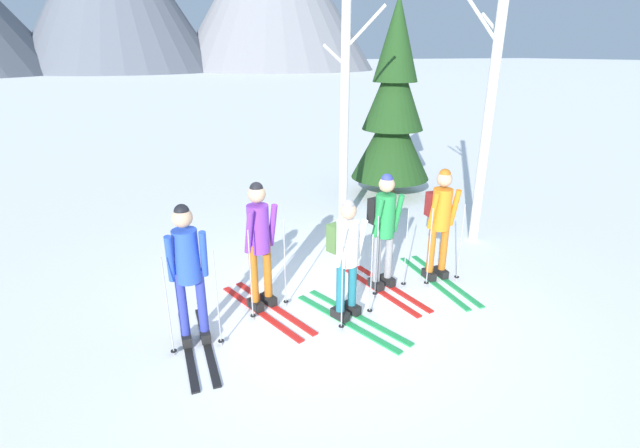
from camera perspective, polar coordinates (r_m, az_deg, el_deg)
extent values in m
plane|color=white|center=(6.28, 0.24, -10.69)|extent=(400.00, 400.00, 0.00)
cube|color=black|center=(5.78, -14.02, -14.35)|extent=(0.12, 1.63, 0.02)
cube|color=black|center=(5.77, -16.25, -14.66)|extent=(0.12, 1.63, 0.02)
cube|color=black|center=(5.82, -14.21, -13.24)|extent=(0.11, 0.26, 0.12)
cylinder|color=#2D389E|center=(5.59, -14.62, -9.37)|extent=(0.11, 0.11, 0.83)
cube|color=black|center=(5.81, -16.42, -13.55)|extent=(0.11, 0.26, 0.12)
cylinder|color=#2D389E|center=(5.58, -16.89, -9.67)|extent=(0.11, 0.11, 0.83)
cylinder|color=blue|center=(5.31, -16.39, -3.85)|extent=(0.28, 0.28, 0.62)
sphere|color=tan|center=(5.14, -16.90, 0.79)|extent=(0.22, 0.22, 0.22)
sphere|color=black|center=(5.12, -16.98, 1.49)|extent=(0.17, 0.17, 0.17)
cylinder|color=blue|center=(5.26, -14.40, -3.68)|extent=(0.08, 0.20, 0.59)
cylinder|color=blue|center=(5.24, -18.30, -4.19)|extent=(0.08, 0.20, 0.59)
cylinder|color=#A5A5AD|center=(5.40, -12.77, -9.24)|extent=(0.02, 0.02, 1.24)
cylinder|color=black|center=(5.70, -12.31, -14.14)|extent=(0.07, 0.07, 0.01)
cylinder|color=#A5A5AD|center=(5.38, -18.53, -10.02)|extent=(0.02, 0.02, 1.24)
cylinder|color=black|center=(5.67, -17.87, -14.92)|extent=(0.07, 0.07, 0.01)
cube|color=#99661E|center=(5.45, -16.59, -2.85)|extent=(0.26, 0.16, 0.36)
cube|color=red|center=(6.36, -5.89, -10.25)|extent=(0.68, 1.70, 0.02)
cube|color=red|center=(6.25, -7.55, -10.91)|extent=(0.68, 1.70, 0.02)
cube|color=black|center=(6.39, -6.44, -9.36)|extent=(0.19, 0.28, 0.12)
cylinder|color=#B76019|center=(6.18, -6.61, -5.66)|extent=(0.11, 0.11, 0.84)
cube|color=black|center=(6.29, -8.10, -9.99)|extent=(0.19, 0.28, 0.12)
cylinder|color=#B76019|center=(6.07, -8.32, -6.25)|extent=(0.11, 0.11, 0.84)
cylinder|color=purple|center=(5.87, -7.74, -0.58)|extent=(0.28, 0.28, 0.63)
sphere|color=tan|center=(5.72, -7.96, 3.75)|extent=(0.23, 0.23, 0.23)
sphere|color=black|center=(5.70, -7.99, 4.41)|extent=(0.17, 0.17, 0.17)
cylinder|color=purple|center=(5.91, -5.98, -0.16)|extent=(0.14, 0.22, 0.60)
cylinder|color=purple|center=(5.73, -8.89, -1.01)|extent=(0.14, 0.22, 0.60)
cylinder|color=#A5A5AD|center=(6.09, -4.44, -5.04)|extent=(0.02, 0.02, 1.26)
cylinder|color=black|center=(6.36, -4.29, -9.68)|extent=(0.07, 0.07, 0.01)
cylinder|color=#A5A5AD|center=(5.82, -8.70, -6.54)|extent=(0.02, 0.02, 1.26)
cylinder|color=black|center=(6.10, -8.40, -11.31)|extent=(0.07, 0.07, 0.01)
cube|color=green|center=(6.15, 4.66, -11.41)|extent=(0.73, 1.69, 0.02)
cube|color=green|center=(6.01, 3.22, -12.19)|extent=(0.73, 1.69, 0.02)
cube|color=black|center=(6.17, 3.99, -10.51)|extent=(0.20, 0.28, 0.12)
cylinder|color=#1E6B7A|center=(5.96, 4.09, -7.01)|extent=(0.11, 0.11, 0.77)
cube|color=black|center=(6.03, 2.53, -11.27)|extent=(0.20, 0.28, 0.12)
cylinder|color=#1E6B7A|center=(5.81, 2.60, -7.72)|extent=(0.11, 0.11, 0.77)
cylinder|color=white|center=(5.65, 3.47, -2.40)|extent=(0.28, 0.28, 0.58)
sphere|color=tan|center=(5.49, 3.56, 1.67)|extent=(0.21, 0.21, 0.21)
sphere|color=gray|center=(5.47, 3.58, 2.29)|extent=(0.16, 0.16, 0.16)
cylinder|color=white|center=(5.72, 5.15, -1.93)|extent=(0.14, 0.21, 0.55)
cylinder|color=white|center=(5.48, 2.63, -2.94)|extent=(0.14, 0.21, 0.55)
cylinder|color=#A5A5AD|center=(5.93, 6.45, -6.46)|extent=(0.02, 0.02, 1.15)
cylinder|color=black|center=(6.18, 6.25, -10.73)|extent=(0.07, 0.07, 0.01)
cylinder|color=#A5A5AD|center=(5.57, 2.78, -8.24)|extent=(0.02, 0.02, 1.15)
cylinder|color=black|center=(5.84, 2.69, -12.69)|extent=(0.07, 0.07, 0.01)
cube|color=#4C7238|center=(5.74, 2.24, -1.65)|extent=(0.30, 0.24, 0.36)
cube|color=red|center=(6.88, 8.94, -7.84)|extent=(0.39, 1.63, 0.02)
cube|color=red|center=(6.75, 7.52, -8.35)|extent=(0.39, 1.63, 0.02)
cube|color=black|center=(6.91, 8.43, -7.01)|extent=(0.16, 0.28, 0.12)
cylinder|color=gray|center=(6.72, 8.63, -3.60)|extent=(0.11, 0.11, 0.82)
cube|color=black|center=(6.78, 7.01, -7.50)|extent=(0.16, 0.28, 0.12)
cylinder|color=gray|center=(6.58, 7.18, -4.04)|extent=(0.11, 0.11, 0.82)
cylinder|color=#238C42|center=(6.42, 8.17, 1.05)|extent=(0.28, 0.28, 0.62)
sphere|color=tan|center=(6.29, 8.38, 4.93)|extent=(0.22, 0.22, 0.22)
sphere|color=#2D389E|center=(6.27, 8.41, 5.52)|extent=(0.17, 0.17, 0.17)
cylinder|color=#238C42|center=(6.49, 9.74, 1.32)|extent=(0.12, 0.21, 0.59)
cylinder|color=#238C42|center=(6.27, 7.28, 0.74)|extent=(0.12, 0.21, 0.59)
cylinder|color=#A5A5AD|center=(6.66, 10.72, -3.14)|extent=(0.02, 0.02, 1.23)
cylinder|color=black|center=(6.90, 10.42, -7.37)|extent=(0.07, 0.07, 0.01)
cylinder|color=#A5A5AD|center=(6.33, 7.12, -4.24)|extent=(0.02, 0.02, 1.23)
cylinder|color=black|center=(6.58, 6.90, -8.64)|extent=(0.07, 0.07, 0.01)
cube|color=black|center=(6.54, 7.23, 1.73)|extent=(0.29, 0.21, 0.36)
cube|color=green|center=(7.28, 15.34, -6.70)|extent=(0.13, 1.77, 0.02)
cube|color=green|center=(7.16, 13.89, -7.03)|extent=(0.13, 1.77, 0.02)
cube|color=black|center=(7.32, 14.95, -5.88)|extent=(0.12, 0.26, 0.12)
cylinder|color=#B76019|center=(7.13, 15.28, -2.64)|extent=(0.11, 0.11, 0.82)
cube|color=black|center=(7.20, 13.50, -6.20)|extent=(0.12, 0.26, 0.12)
cylinder|color=#B76019|center=(7.01, 13.81, -2.91)|extent=(0.11, 0.11, 0.82)
cylinder|color=orange|center=(6.86, 15.00, 1.82)|extent=(0.28, 0.28, 0.62)
sphere|color=tan|center=(6.73, 15.35, 5.46)|extent=(0.22, 0.22, 0.22)
sphere|color=#B76019|center=(6.72, 15.41, 6.01)|extent=(0.17, 0.17, 0.17)
cylinder|color=orange|center=(6.91, 16.52, 1.96)|extent=(0.08, 0.20, 0.59)
cylinder|color=orange|center=(6.71, 14.04, 1.63)|extent=(0.08, 0.20, 0.59)
cylinder|color=#A5A5AD|center=(7.06, 17.24, -2.35)|extent=(0.02, 0.02, 1.23)
cylinder|color=black|center=(7.29, 16.78, -6.37)|extent=(0.07, 0.07, 0.01)
cylinder|color=#A5A5AD|center=(6.76, 13.57, -3.02)|extent=(0.02, 0.02, 1.23)
cylinder|color=black|center=(7.00, 13.19, -7.19)|extent=(0.07, 0.07, 0.01)
cube|color=maroon|center=(6.98, 14.23, 2.49)|extent=(0.26, 0.17, 0.36)
cylinder|color=#51381E|center=(11.20, 8.71, 5.84)|extent=(0.27, 0.27, 0.87)
cone|color=#1E4219|center=(11.00, 8.97, 10.44)|extent=(1.85, 1.85, 1.83)
cone|color=#1E4219|center=(10.86, 9.32, 16.43)|extent=(1.41, 1.41, 1.83)
cone|color=#1E4219|center=(10.83, 9.67, 22.01)|extent=(1.01, 1.01, 1.83)
cylinder|color=silver|center=(8.38, 20.51, 13.39)|extent=(0.17, 0.17, 4.76)
cylinder|color=silver|center=(8.69, 20.77, 22.25)|extent=(0.24, 0.74, 0.47)
cylinder|color=silver|center=(8.40, 19.70, 22.97)|extent=(0.39, 0.52, 0.76)
cylinder|color=silver|center=(8.68, 3.11, 14.83)|extent=(0.17, 0.17, 4.76)
cylinder|color=silver|center=(8.65, 5.72, 23.40)|extent=(0.64, 0.37, 0.74)
cylinder|color=silver|center=(8.52, 1.87, 20.37)|extent=(0.48, 0.12, 0.39)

